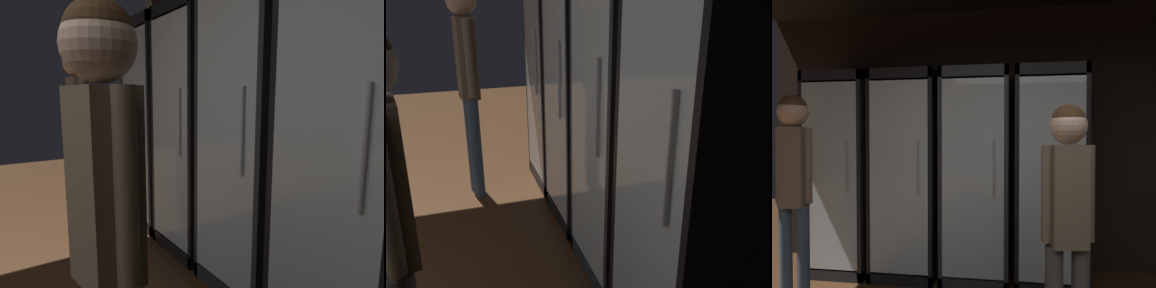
# 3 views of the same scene
# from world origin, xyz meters

# --- Properties ---
(cooler_far_left) EXTENTS (0.64, 0.65, 2.05)m
(cooler_far_left) POSITION_xyz_m (-1.94, 2.71, 1.01)
(cooler_far_left) COLOR black
(cooler_far_left) RESTS_ON ground
(cooler_left) EXTENTS (0.64, 0.65, 2.05)m
(cooler_left) POSITION_xyz_m (-1.24, 2.71, 1.00)
(cooler_left) COLOR black
(cooler_left) RESTS_ON ground
(cooler_center) EXTENTS (0.64, 0.65, 2.05)m
(cooler_center) POSITION_xyz_m (-0.54, 2.71, 1.01)
(cooler_center) COLOR #2B2B30
(cooler_center) RESTS_ON ground
(cooler_right) EXTENTS (0.64, 0.65, 2.05)m
(cooler_right) POSITION_xyz_m (0.15, 2.71, 1.00)
(cooler_right) COLOR black
(cooler_right) RESTS_ON ground
(shopper_near) EXTENTS (0.29, 0.23, 1.74)m
(shopper_near) POSITION_xyz_m (-1.91, 1.83, 1.14)
(shopper_near) COLOR #384C66
(shopper_near) RESTS_ON ground
(shopper_far) EXTENTS (0.30, 0.21, 1.59)m
(shopper_far) POSITION_xyz_m (0.12, 1.41, 0.99)
(shopper_far) COLOR #4C4C4C
(shopper_far) RESTS_ON ground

